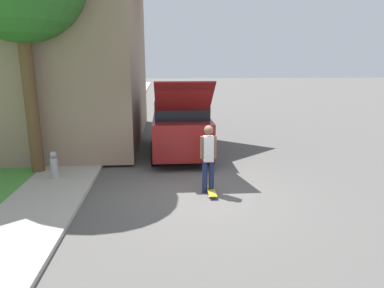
{
  "coord_description": "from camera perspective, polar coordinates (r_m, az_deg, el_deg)",
  "views": [
    {
      "loc": [
        -0.7,
        -8.26,
        3.29
      ],
      "look_at": [
        0.09,
        1.54,
        0.9
      ],
      "focal_mm": 32.0,
      "sensor_mm": 36.0,
      "label": 1
    }
  ],
  "objects": [
    {
      "name": "fire_hydrant",
      "position": [
        10.27,
        -21.98,
        -3.3
      ],
      "size": [
        0.2,
        0.2,
        0.77
      ],
      "color": "#99999E",
      "rests_on": "sidewalk"
    },
    {
      "name": "skateboard",
      "position": [
        8.76,
        3.23,
        -7.85
      ],
      "size": [
        0.21,
        0.8,
        0.1
      ],
      "color": "#A89323",
      "rests_on": "ground_plane"
    },
    {
      "name": "skateboarder",
      "position": [
        8.59,
        2.74,
        -1.95
      ],
      "size": [
        0.41,
        0.23,
        1.75
      ],
      "color": "#192347",
      "rests_on": "ground_plane"
    },
    {
      "name": "suv_parked",
      "position": [
        12.35,
        -1.98,
        3.53
      ],
      "size": [
        2.03,
        5.47,
        2.78
      ],
      "color": "maroon",
      "rests_on": "ground_plane"
    },
    {
      "name": "ground_plane",
      "position": [
        8.92,
        0.23,
        -7.98
      ],
      "size": [
        120.0,
        120.0,
        0.0
      ],
      "primitive_type": "plane",
      "color": "#54514F"
    },
    {
      "name": "car_down_street",
      "position": [
        25.92,
        -2.38,
        7.78
      ],
      "size": [
        1.92,
        4.16,
        1.36
      ],
      "color": "maroon",
      "rests_on": "ground_plane"
    },
    {
      "name": "sidewalk",
      "position": [
        14.91,
        -15.7,
        0.59
      ],
      "size": [
        1.8,
        80.0,
        0.1
      ],
      "color": "#ADA89E",
      "rests_on": "ground_plane"
    }
  ]
}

